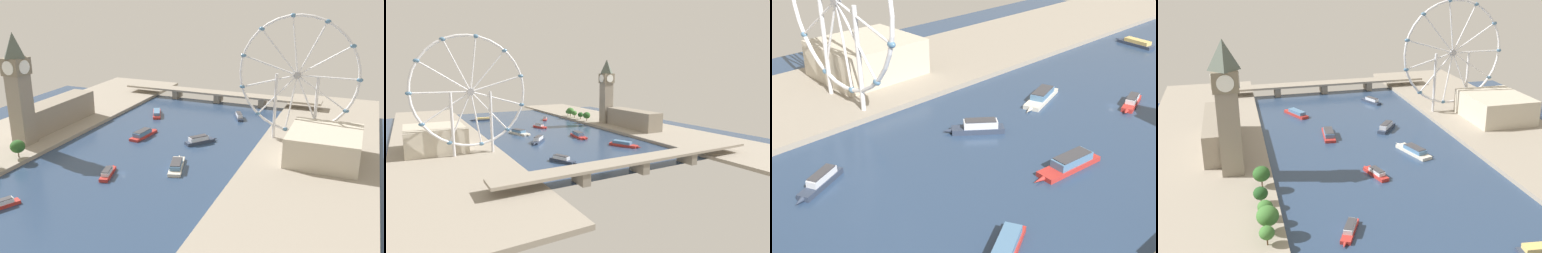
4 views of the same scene
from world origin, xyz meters
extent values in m
plane|color=navy|center=(0.00, 0.00, 0.00)|extent=(407.81, 407.81, 0.00)
cube|color=gray|center=(-118.90, 0.00, 1.50)|extent=(90.00, 520.00, 3.00)
cube|color=gray|center=(118.90, 0.00, 1.50)|extent=(90.00, 520.00, 3.00)
cube|color=gray|center=(-98.18, 14.58, 30.65)|extent=(13.76, 13.76, 55.29)
cube|color=#776B57|center=(-98.18, 14.58, 64.83)|extent=(15.96, 15.96, 13.09)
pyramid|color=#4C564C|center=(-98.18, 14.58, 80.86)|extent=(14.45, 14.45, 18.97)
cylinder|color=white|center=(-98.18, 22.83, 64.83)|extent=(10.46, 0.50, 10.46)
cylinder|color=white|center=(-98.18, 6.32, 64.83)|extent=(10.46, 0.50, 10.46)
cylinder|color=white|center=(-89.92, 14.58, 64.83)|extent=(0.50, 10.46, 10.46)
cylinder|color=white|center=(-106.44, 14.58, 64.83)|extent=(0.50, 10.46, 10.46)
cube|color=gray|center=(-105.84, 64.31, 14.21)|extent=(22.00, 83.47, 22.43)
cylinder|color=#513823|center=(-83.88, -74.68, 4.86)|extent=(0.80, 0.80, 3.72)
ellipsoid|color=#386B2D|center=(-83.88, -74.68, 9.79)|extent=(7.68, 7.68, 6.91)
cylinder|color=#513823|center=(-82.34, -63.35, 5.44)|extent=(0.80, 0.80, 4.89)
ellipsoid|color=#386B2D|center=(-82.34, -63.35, 12.50)|extent=(11.53, 11.53, 10.38)
cylinder|color=#513823|center=(-82.64, -50.30, 5.07)|extent=(0.80, 0.80, 4.14)
ellipsoid|color=#386B2D|center=(-82.64, -50.30, 10.46)|extent=(8.29, 8.29, 7.46)
cylinder|color=#513823|center=(-83.77, -32.68, 4.70)|extent=(0.80, 0.80, 3.40)
ellipsoid|color=#1E471E|center=(-83.77, -32.68, 9.74)|extent=(8.36, 8.36, 7.52)
cylinder|color=#513823|center=(-81.52, -10.70, 5.12)|extent=(0.80, 0.80, 4.25)
ellipsoid|color=#285623|center=(-81.52, -10.70, 11.49)|extent=(10.59, 10.59, 9.53)
torus|color=silver|center=(98.16, 102.71, 56.46)|extent=(93.30, 2.17, 93.30)
cylinder|color=#99999E|center=(98.16, 102.71, 56.46)|extent=(5.47, 3.00, 5.47)
cylinder|color=silver|center=(120.94, 102.71, 56.46)|extent=(45.57, 1.30, 1.30)
cylinder|color=silver|center=(117.33, 102.71, 68.78)|extent=(39.04, 1.30, 25.73)
cylinder|color=silver|center=(107.62, 102.71, 77.18)|extent=(20.11, 1.30, 41.99)
cylinder|color=silver|center=(94.92, 102.71, 79.01)|extent=(7.77, 1.30, 45.29)
cylinder|color=silver|center=(83.24, 102.71, 73.68)|extent=(30.82, 1.30, 35.29)
cylinder|color=silver|center=(76.30, 102.71, 62.88)|extent=(44.09, 1.30, 14.09)
cylinder|color=silver|center=(76.30, 102.71, 50.04)|extent=(44.09, 1.30, 14.09)
cylinder|color=silver|center=(83.24, 102.71, 39.24)|extent=(30.82, 1.30, 35.29)
cylinder|color=silver|center=(94.92, 102.71, 33.91)|extent=(7.77, 1.30, 45.29)
cylinder|color=silver|center=(107.62, 102.71, 35.73)|extent=(20.11, 1.30, 41.99)
cylinder|color=silver|center=(117.33, 102.71, 44.14)|extent=(39.04, 1.30, 25.73)
ellipsoid|color=teal|center=(143.73, 102.71, 56.46)|extent=(4.80, 3.20, 3.20)
ellipsoid|color=teal|center=(136.49, 102.71, 81.09)|extent=(4.80, 3.20, 3.20)
ellipsoid|color=teal|center=(117.09, 102.71, 97.91)|extent=(4.80, 3.20, 3.20)
ellipsoid|color=teal|center=(91.67, 102.71, 101.56)|extent=(4.80, 3.20, 3.20)
ellipsoid|color=teal|center=(68.32, 102.71, 90.90)|extent=(4.80, 3.20, 3.20)
ellipsoid|color=teal|center=(54.44, 102.71, 69.30)|extent=(4.80, 3.20, 3.20)
ellipsoid|color=teal|center=(54.44, 102.71, 43.62)|extent=(4.80, 3.20, 3.20)
ellipsoid|color=teal|center=(68.32, 102.71, 22.02)|extent=(4.80, 3.20, 3.20)
ellipsoid|color=teal|center=(91.67, 102.71, 11.35)|extent=(4.80, 3.20, 3.20)
ellipsoid|color=teal|center=(117.09, 102.71, 15.01)|extent=(4.80, 3.20, 3.20)
ellipsoid|color=teal|center=(136.49, 102.71, 31.82)|extent=(4.80, 3.20, 3.20)
cylinder|color=silver|center=(114.11, 102.71, 29.73)|extent=(2.40, 2.40, 53.46)
cylinder|color=silver|center=(82.21, 102.71, 29.73)|extent=(2.40, 2.40, 53.46)
cube|color=#BCB29E|center=(125.67, 70.20, 13.71)|extent=(49.83, 56.30, 21.41)
cube|color=gray|center=(0.00, 203.02, 9.76)|extent=(219.81, 17.54, 2.00)
cube|color=gray|center=(-49.27, 203.02, 4.38)|extent=(6.00, 15.79, 8.76)
cube|color=gray|center=(0.00, 203.02, 4.38)|extent=(6.00, 15.79, 8.76)
cube|color=gray|center=(49.27, 203.02, 4.38)|extent=(6.00, 15.79, 8.76)
cube|color=beige|center=(30.84, 21.62, 1.12)|extent=(17.88, 32.96, 2.24)
cone|color=beige|center=(25.30, 39.25, 1.12)|extent=(3.86, 6.13, 2.24)
cube|color=teal|center=(31.32, 20.10, 3.71)|extent=(12.57, 19.88, 2.95)
cube|color=#38383D|center=(31.32, 20.10, 5.44)|extent=(11.68, 18.01, 0.51)
cube|color=#2D384C|center=(27.98, 74.45, 1.28)|extent=(21.05, 23.77, 2.56)
cone|color=#2D384C|center=(37.17, 85.80, 1.28)|extent=(4.83, 5.12, 2.56)
cube|color=silver|center=(27.19, 73.47, 4.25)|extent=(14.59, 16.15, 3.40)
cube|color=#38383D|center=(27.19, 73.47, 6.23)|extent=(13.36, 14.72, 0.56)
cube|color=#B22D28|center=(-41.09, -69.81, 1.00)|extent=(15.08, 23.10, 1.99)
cone|color=#B22D28|center=(-46.94, -81.81, 1.00)|extent=(3.61, 4.59, 1.99)
cube|color=silver|center=(-40.58, -68.77, 3.28)|extent=(10.12, 14.18, 2.58)
cube|color=#38383D|center=(-40.58, -68.77, 4.75)|extent=(9.33, 12.87, 0.35)
cube|color=#2D384C|center=(38.10, 152.71, 1.18)|extent=(14.88, 23.58, 2.36)
cone|color=#2D384C|center=(32.26, 165.08, 1.18)|extent=(3.95, 4.84, 2.36)
cube|color=silver|center=(38.61, 151.64, 3.74)|extent=(10.26, 15.07, 2.75)
cube|color=#38383D|center=(38.61, 151.64, 5.38)|extent=(9.44, 13.66, 0.53)
cube|color=#2D384C|center=(46.28, -110.99, 1.11)|extent=(28.36, 10.57, 2.22)
cone|color=#2D384C|center=(62.25, -112.89, 1.11)|extent=(5.21, 2.80, 2.22)
cube|color=#DBB766|center=(44.91, -110.83, 3.48)|extent=(19.98, 8.42, 2.51)
cube|color=#B22D28|center=(-22.38, 71.38, 1.07)|extent=(11.57, 31.47, 2.15)
cone|color=#B22D28|center=(-20.52, 89.16, 1.07)|extent=(2.71, 5.73, 2.15)
cube|color=teal|center=(-22.54, 69.85, 3.84)|extent=(8.99, 19.46, 3.38)
cube|color=#38383D|center=(-22.54, 69.85, 5.74)|extent=(8.46, 17.55, 0.44)
cube|color=#B22D28|center=(-39.92, 131.59, 1.15)|extent=(19.33, 29.14, 2.29)
cone|color=#B22D28|center=(-47.38, 146.65, 1.15)|extent=(4.36, 5.68, 2.29)
cube|color=teal|center=(-39.28, 130.29, 3.72)|extent=(13.86, 19.69, 2.85)
cube|color=#B22D28|center=(-7.29, -7.71, 1.15)|extent=(11.98, 23.34, 2.31)
cone|color=#B22D28|center=(-11.03, 4.90, 1.15)|extent=(3.37, 4.56, 2.31)
cube|color=silver|center=(-6.97, -8.80, 3.51)|extent=(8.29, 13.65, 2.40)
cube|color=#38383D|center=(-6.97, -8.80, 4.98)|extent=(7.71, 12.36, 0.54)
camera|label=1|loc=(147.60, -235.25, 125.08)|focal=40.55mm
camera|label=2|loc=(145.25, 371.86, 71.36)|focal=28.92mm
camera|label=3|loc=(-120.12, 227.87, 107.29)|focal=46.46mm
camera|label=4|loc=(-93.80, -274.24, 134.61)|focal=43.77mm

